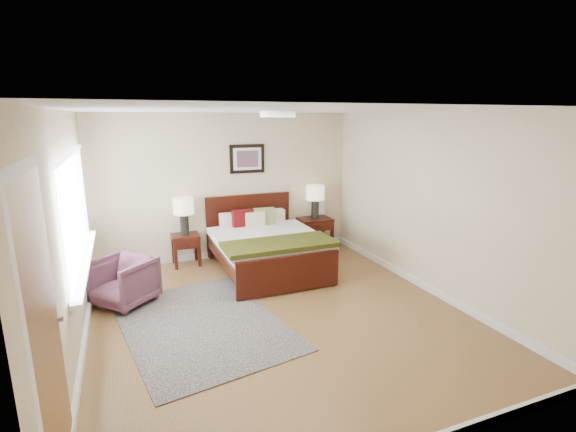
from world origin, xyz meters
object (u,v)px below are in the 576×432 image
Objects in this scene: nightstand_left at (186,242)px; rug_persian at (202,324)px; nightstand_right at (315,230)px; lamp_left at (184,209)px; bed at (266,241)px; armchair at (123,281)px; lamp_right at (315,196)px.

nightstand_left is 2.21m from rug_persian.
lamp_left is at bearing 179.69° from nightstand_right.
bed is 3.78× the size of nightstand_left.
rug_persian is at bearing -132.30° from bed.
bed is 1.37m from nightstand_left.
nightstand_right is 3.59m from armchair.
bed is at bearing 38.11° from rug_persian.
lamp_right is at bearing 0.47° from nightstand_left.
lamp_left is 0.87× the size of armchair.
rug_persian is at bearing -0.02° from armchair.
lamp_left is 1.00× the size of lamp_right.
nightstand_left is at bearing 147.73° from bed.
bed is at bearing -32.95° from lamp_left.
bed is at bearing 61.12° from armchair.
lamp_left is at bearing 180.00° from lamp_right.
nightstand_left is 0.89× the size of nightstand_right.
nightstand_right is at bearing -0.31° from lamp_left.
lamp_right reaches higher than armchair.
rug_persian is (-1.31, -1.44, -0.49)m from bed.
lamp_right is 3.66m from armchair.
nightstand_left is 0.86× the size of lamp_left.
nightstand_left is 2.46m from lamp_right.
armchair reaches higher than rug_persian.
armchair is at bearing -128.67° from lamp_left.
nightstand_right is 2.46m from lamp_left.
nightstand_left is at bearing 76.44° from rug_persian.
nightstand_right is at bearing 31.03° from rug_persian.
bed reaches higher than rug_persian.
rug_persian is at bearing -139.22° from lamp_right.
lamp_right is 3.50m from rug_persian.
bed reaches higher than armchair.
armchair is (-3.38, -1.23, -0.04)m from nightstand_right.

